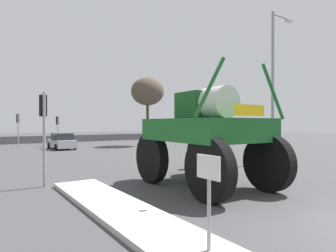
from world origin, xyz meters
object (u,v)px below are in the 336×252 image
(traffic_signal_far_right, at_px, (57,124))
(traffic_signal_far_left, at_px, (18,123))
(lane_arrow_sign, at_px, (209,185))
(bare_tree_right, at_px, (148,92))
(traffic_signal_near_left, at_px, (43,118))
(oversize_sprayer, at_px, (206,135))
(traffic_signal_near_right, at_px, (219,115))
(streetlight_near_right, at_px, (274,80))
(sedan_ahead, at_px, (62,142))

(traffic_signal_far_right, bearing_deg, traffic_signal_far_left, -179.95)
(lane_arrow_sign, bearing_deg, traffic_signal_far_right, 82.17)
(traffic_signal_far_left, bearing_deg, bare_tree_right, -18.94)
(traffic_signal_far_left, distance_m, traffic_signal_far_right, 3.76)
(lane_arrow_sign, distance_m, traffic_signal_near_left, 8.38)
(oversize_sprayer, height_order, bare_tree_right, bare_tree_right)
(traffic_signal_near_right, height_order, bare_tree_right, bare_tree_right)
(traffic_signal_far_left, relative_size, streetlight_near_right, 0.37)
(lane_arrow_sign, xyz_separation_m, traffic_signal_near_left, (-1.28, 8.18, 1.34))
(oversize_sprayer, relative_size, traffic_signal_near_left, 1.59)
(oversize_sprayer, bearing_deg, sedan_ahead, 3.01)
(lane_arrow_sign, xyz_separation_m, bare_tree_right, (12.45, 23.94, 4.59))
(oversize_sprayer, bearing_deg, traffic_signal_near_left, 56.88)
(oversize_sprayer, xyz_separation_m, traffic_signal_near_right, (4.14, 3.62, 0.93))
(traffic_signal_near_right, xyz_separation_m, traffic_signal_far_left, (-7.96, 20.01, -0.44))
(streetlight_near_right, height_order, bare_tree_right, streetlight_near_right)
(traffic_signal_near_left, height_order, streetlight_near_right, streetlight_near_right)
(streetlight_near_right, bearing_deg, sedan_ahead, 115.71)
(oversize_sprayer, relative_size, traffic_signal_far_left, 1.69)
(traffic_signal_far_left, bearing_deg, traffic_signal_near_left, -93.98)
(sedan_ahead, bearing_deg, traffic_signal_near_right, -165.60)
(traffic_signal_far_right, xyz_separation_m, bare_tree_right, (8.58, -4.24, 3.56))
(lane_arrow_sign, xyz_separation_m, oversize_sprayer, (3.94, 4.56, 0.68))
(bare_tree_right, bearing_deg, oversize_sprayer, -113.71)
(oversize_sprayer, bearing_deg, traffic_signal_far_right, 1.80)
(bare_tree_right, bearing_deg, traffic_signal_near_right, -105.51)
(oversize_sprayer, height_order, traffic_signal_far_right, oversize_sprayer)
(traffic_signal_far_right, bearing_deg, sedan_ahead, -96.83)
(oversize_sprayer, bearing_deg, lane_arrow_sign, 140.81)
(sedan_ahead, xyz_separation_m, bare_tree_right, (9.00, -0.74, 5.22))
(traffic_signal_near_right, height_order, traffic_signal_far_right, traffic_signal_near_right)
(traffic_signal_near_left, height_order, traffic_signal_far_left, traffic_signal_near_left)
(traffic_signal_near_left, xyz_separation_m, traffic_signal_near_right, (9.35, -0.01, 0.27))
(lane_arrow_sign, distance_m, traffic_signal_far_left, 28.20)
(streetlight_near_right, bearing_deg, traffic_signal_near_right, 166.35)
(traffic_signal_near_left, height_order, traffic_signal_near_right, traffic_signal_near_right)
(oversize_sprayer, bearing_deg, traffic_signal_far_left, 10.84)
(lane_arrow_sign, relative_size, streetlight_near_right, 0.19)
(oversize_sprayer, relative_size, traffic_signal_far_right, 1.79)
(lane_arrow_sign, distance_m, oversize_sprayer, 6.06)
(traffic_signal_near_right, xyz_separation_m, streetlight_near_right, (3.77, -0.92, 2.16))
(traffic_signal_far_left, bearing_deg, lane_arrow_sign, -90.23)
(traffic_signal_near_right, bearing_deg, oversize_sprayer, -138.86)
(streetlight_near_right, relative_size, bare_tree_right, 1.24)
(traffic_signal_near_right, distance_m, traffic_signal_far_left, 21.54)
(lane_arrow_sign, distance_m, traffic_signal_far_right, 28.46)
(traffic_signal_near_left, bearing_deg, traffic_signal_far_right, 75.55)
(traffic_signal_far_right, bearing_deg, bare_tree_right, -26.30)
(lane_arrow_sign, relative_size, sedan_ahead, 0.42)
(lane_arrow_sign, relative_size, traffic_signal_near_left, 0.47)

